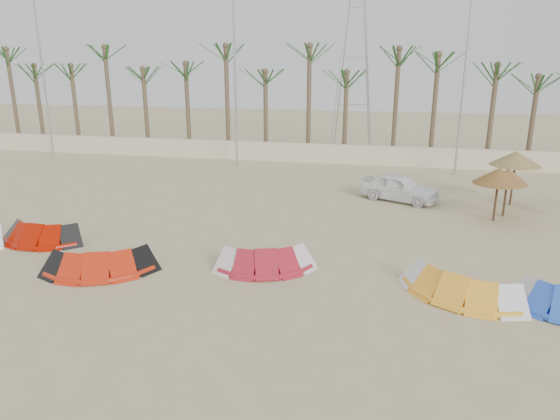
% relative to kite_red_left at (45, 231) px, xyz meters
% --- Properties ---
extents(ground, '(120.00, 120.00, 0.00)m').
position_rel_kite_red_left_xyz_m(ground, '(8.95, -4.22, -0.42)').
color(ground, '#B9AE8C').
rests_on(ground, ground).
extents(boundary_wall, '(60.00, 0.30, 1.30)m').
position_rel_kite_red_left_xyz_m(boundary_wall, '(8.95, 17.78, 0.23)').
color(boundary_wall, beige).
rests_on(boundary_wall, ground).
extents(palm_line, '(52.00, 4.00, 7.70)m').
position_rel_kite_red_left_xyz_m(palm_line, '(9.62, 19.28, 6.03)').
color(palm_line, brown).
rests_on(palm_line, ground).
extents(lamp_a, '(1.25, 0.14, 11.00)m').
position_rel_kite_red_left_xyz_m(lamp_a, '(-11.01, 15.78, 5.35)').
color(lamp_a, '#A5A8AD').
rests_on(lamp_a, ground).
extents(lamp_b, '(1.25, 0.14, 11.00)m').
position_rel_kite_red_left_xyz_m(lamp_b, '(2.99, 15.78, 5.35)').
color(lamp_b, '#A5A8AD').
rests_on(lamp_b, ground).
extents(lamp_c, '(1.25, 0.14, 11.00)m').
position_rel_kite_red_left_xyz_m(lamp_c, '(16.99, 15.78, 5.35)').
color(lamp_c, '#A5A8AD').
rests_on(lamp_c, ground).
extents(pylon, '(3.00, 3.00, 14.00)m').
position_rel_kite_red_left_xyz_m(pylon, '(9.95, 23.78, -0.42)').
color(pylon, '#A5A8AD').
rests_on(pylon, ground).
extents(kite_red_left, '(3.31, 1.55, 0.90)m').
position_rel_kite_red_left_xyz_m(kite_red_left, '(0.00, 0.00, 0.00)').
color(kite_red_left, '#A31000').
rests_on(kite_red_left, ground).
extents(kite_red_mid, '(3.98, 2.62, 0.90)m').
position_rel_kite_red_left_xyz_m(kite_red_mid, '(3.79, -2.08, 0.00)').
color(kite_red_mid, red).
rests_on(kite_red_mid, ground).
extents(kite_red_right, '(3.61, 2.37, 0.90)m').
position_rel_kite_red_left_xyz_m(kite_red_right, '(9.06, -0.71, -0.00)').
color(kite_red_right, '#A81C2C').
rests_on(kite_red_right, ground).
extents(kite_orange, '(4.14, 2.99, 0.90)m').
position_rel_kite_red_left_xyz_m(kite_orange, '(15.15, -1.43, 0.00)').
color(kite_orange, '#FFAC29').
rests_on(kite_orange, ground).
extents(parasol_left, '(1.77, 1.77, 2.20)m').
position_rel_kite_red_left_xyz_m(parasol_left, '(18.10, 7.23, 1.42)').
color(parasol_left, '#4C331E').
rests_on(parasol_left, ground).
extents(parasol_mid, '(2.13, 2.13, 2.37)m').
position_rel_kite_red_left_xyz_m(parasol_mid, '(17.54, 6.42, 1.59)').
color(parasol_mid, '#4C331E').
rests_on(parasol_mid, ground).
extents(parasol_right, '(2.38, 2.38, 2.64)m').
position_rel_kite_red_left_xyz_m(parasol_right, '(18.82, 9.32, 1.87)').
color(parasol_right, '#4C331E').
rests_on(parasol_right, ground).
extents(car, '(4.23, 3.02, 1.34)m').
position_rel_kite_red_left_xyz_m(car, '(13.50, 8.93, 0.25)').
color(car, white).
rests_on(car, ground).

